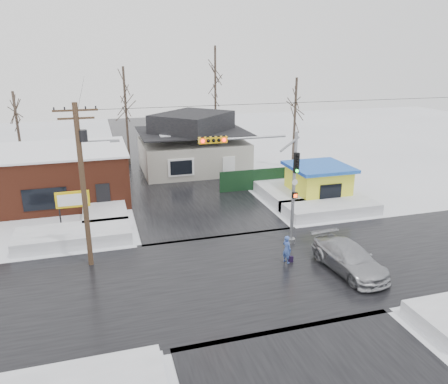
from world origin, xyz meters
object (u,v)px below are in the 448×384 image
object	(u,v)px
kiosk	(318,183)
pedestrian	(287,250)
marquee_sign	(73,200)
car	(349,259)
utility_pole	(84,177)
traffic_signal	(270,175)

from	to	relation	value
kiosk	pedestrian	xyz separation A→B (m)	(-6.88, -9.37, -0.65)
marquee_sign	pedestrian	bearing A→B (deg)	-37.36
car	pedestrian	bearing A→B (deg)	141.51
utility_pole	pedestrian	xyz separation A→B (m)	(10.55, -2.88, -4.30)
traffic_signal	pedestrian	world-z (taller)	traffic_signal
marquee_sign	kiosk	world-z (taller)	kiosk
traffic_signal	marquee_sign	xyz separation A→B (m)	(-11.43, 6.53, -2.62)
traffic_signal	marquee_sign	size ratio (longest dim) A/B	2.75
utility_pole	kiosk	size ratio (longest dim) A/B	1.96
traffic_signal	pedestrian	size ratio (longest dim) A/B	4.31
marquee_sign	kiosk	size ratio (longest dim) A/B	0.55
utility_pole	kiosk	bearing A→B (deg)	20.44
car	traffic_signal	bearing A→B (deg)	120.50
utility_pole	kiosk	distance (m)	18.95
utility_pole	pedestrian	size ratio (longest dim) A/B	5.54
kiosk	marquee_sign	bearing A→B (deg)	-178.45
utility_pole	car	distance (m)	14.86
utility_pole	car	world-z (taller)	utility_pole
traffic_signal	pedestrian	distance (m)	4.41
pedestrian	marquee_sign	bearing A→B (deg)	32.36
utility_pole	marquee_sign	world-z (taller)	utility_pole
kiosk	car	bearing A→B (deg)	-109.80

